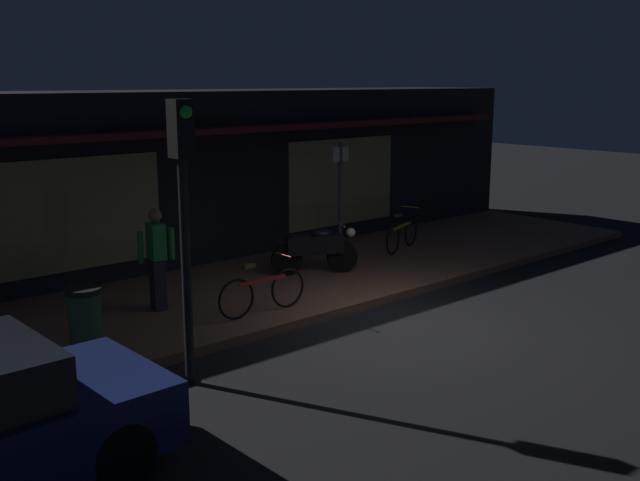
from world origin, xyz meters
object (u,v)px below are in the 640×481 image
at_px(traffic_light_pole, 183,193).
at_px(person_photographer, 157,257).
at_px(bicycle_parked, 402,234).
at_px(trash_bin, 85,320).
at_px(motorcycle, 316,248).
at_px(bicycle_extra, 262,292).
at_px(sign_post, 340,192).

bearing_deg(traffic_light_pole, person_photographer, 68.62).
bearing_deg(bicycle_parked, trash_bin, -169.93).
bearing_deg(motorcycle, bicycle_parked, 5.66).
xyz_separation_m(bicycle_extra, sign_post, (3.72, 2.18, 1.00)).
relative_size(motorcycle, bicycle_extra, 0.94).
relative_size(bicycle_extra, person_photographer, 0.99).
relative_size(person_photographer, trash_bin, 1.80).
bearing_deg(person_photographer, bicycle_parked, 2.62).
bearing_deg(bicycle_parked, bicycle_extra, -162.56).
xyz_separation_m(sign_post, trash_bin, (-6.60, -2.01, -0.89)).
relative_size(person_photographer, sign_post, 0.70).
relative_size(bicycle_parked, person_photographer, 0.95).
xyz_separation_m(bicycle_extra, trash_bin, (-2.87, 0.18, 0.11)).
bearing_deg(traffic_light_pole, motorcycle, 30.72).
xyz_separation_m(motorcycle, person_photographer, (-3.43, -0.01, 0.38)).
bearing_deg(bicycle_parked, person_photographer, -177.38).
height_order(person_photographer, traffic_light_pole, traffic_light_pole).
xyz_separation_m(bicycle_extra, traffic_light_pole, (-2.17, -1.34, 1.97)).
height_order(bicycle_parked, traffic_light_pole, traffic_light_pole).
bearing_deg(bicycle_extra, sign_post, 30.38).
relative_size(bicycle_parked, sign_post, 0.66).
height_order(bicycle_extra, trash_bin, trash_bin).
bearing_deg(person_photographer, trash_bin, -147.14).
distance_m(person_photographer, trash_bin, 2.10).
xyz_separation_m(motorcycle, trash_bin, (-5.16, -1.13, -0.03)).
xyz_separation_m(bicycle_parked, traffic_light_pole, (-7.19, -2.92, 1.97)).
bearing_deg(motorcycle, sign_post, 31.37).
height_order(bicycle_extra, sign_post, sign_post).
bearing_deg(sign_post, trash_bin, -163.08).
distance_m(person_photographer, traffic_light_pole, 3.18).
height_order(motorcycle, bicycle_extra, motorcycle).
xyz_separation_m(bicycle_parked, bicycle_extra, (-5.02, -1.58, 0.00)).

